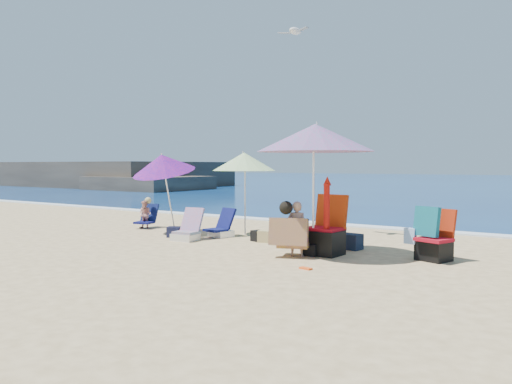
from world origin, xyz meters
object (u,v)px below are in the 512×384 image
Objects in this scene: camp_chair_right at (433,241)px; furled_umbrella at (327,213)px; umbrella_blue at (163,164)px; person_left at (146,214)px; umbrella_turquoise at (315,138)px; chair_navy at (221,229)px; seagull at (295,31)px; chair_rainbow at (187,232)px; umbrella_striped at (244,162)px; camp_chair_left at (325,237)px; person_center at (293,230)px.

furled_umbrella is at bearing -158.38° from camp_chair_right.
umbrella_blue reaches higher than camp_chair_right.
umbrella_turquoise is at bearing -11.58° from person_left.
chair_navy is at bearing -3.10° from person_left.
chair_rainbow is at bearing -129.94° from seagull.
chair_navy is (-2.96, 1.00, -1.98)m from umbrella_turquoise.
umbrella_striped is at bearing 28.92° from umbrella_blue.
camp_chair_left is at bearing -46.92° from seagull.
chair_navy is (-3.20, 0.99, -0.63)m from furled_umbrella.
umbrella_striped is (-2.71, 1.57, -0.41)m from umbrella_turquoise.
chair_rainbow reaches higher than chair_navy.
umbrella_striped is 3.35m from person_center.
furled_umbrella reaches higher than camp_chair_right.
camp_chair_right is (4.90, -0.32, 0.17)m from chair_navy.
camp_chair_left is 1.33× the size of seagull.
furled_umbrella is at bearing -27.84° from umbrella_striped.
seagull reaches higher than umbrella_blue.
chair_rainbow is 5.20m from seagull.
umbrella_blue is 2.15m from chair_navy.
furled_umbrella is 1.53× the size of camp_chair_right.
furled_umbrella is at bearing -11.03° from person_left.
seagull is at bearing 128.17° from umbrella_turquoise.
chair_navy is at bearing 153.45° from person_center.
furled_umbrella reaches higher than person_left.
umbrella_blue reaches higher than furled_umbrella.
umbrella_turquoise is at bearing -51.83° from seagull.
seagull is at bearing 133.08° from camp_chair_left.
umbrella_blue is 1.84m from person_left.
camp_chair_right is at bearing -10.73° from umbrella_striped.
umbrella_turquoise is at bearing -18.72° from chair_navy.
furled_umbrella is 1.32× the size of camp_chair_left.
furled_umbrella is 1.75× the size of seagull.
umbrella_striped is 2.18m from chair_rainbow.
umbrella_striped is 2.82× the size of chair_rainbow.
umbrella_blue is 6.51m from camp_chair_right.
chair_navy is 0.91m from chair_rainbow.
person_left is (-7.53, 0.46, 0.02)m from camp_chair_right.
umbrella_blue is 2.04× the size of person_center.
umbrella_striped reaches higher than chair_navy.
camp_chair_right is at bearing 25.11° from person_center.
person_center reaches higher than chair_rainbow.
umbrella_blue reaches higher than camp_chair_left.
seagull is (1.61, 1.93, 4.55)m from chair_rainbow.
umbrella_striped is at bearing 154.34° from camp_chair_left.
camp_chair_right reaches higher than chair_rainbow.
seagull is at bearing 50.06° from chair_rainbow.
furled_umbrella is at bearing -7.35° from umbrella_blue.
umbrella_turquoise reaches higher than umbrella_blue.
seagull is (-1.86, 2.06, 3.94)m from furled_umbrella.
umbrella_striped is 4.93m from camp_chair_right.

